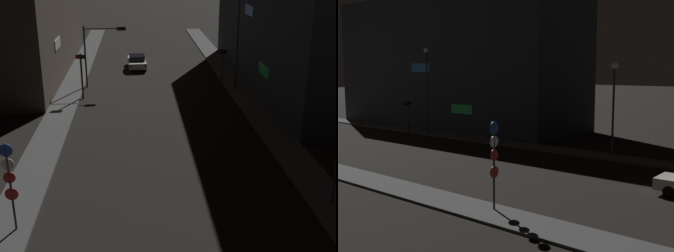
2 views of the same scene
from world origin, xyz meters
The scene contains 9 objects.
sidewalk_left centered at (-7.50, 33.03, 0.06)m, with size 2.19×70.07×0.13m, color #4C4C4C.
sidewalk_right centered at (7.50, 33.03, 0.06)m, with size 2.19×70.07×0.13m, color #4C4C4C.
building_facade_right centered at (13.72, 35.81, 7.23)m, with size 10.33×30.07×14.46m.
far_car centered at (-1.57, 42.24, 0.73)m, with size 1.98×4.52×1.42m.
traffic_light_overhead centered at (-4.80, 35.18, 3.94)m, with size 3.74×0.41×5.50m.
traffic_light_left_kerb centered at (-6.16, 31.57, 2.73)m, with size 0.80×0.42×3.82m.
traffic_light_right_kerb centered at (6.16, 35.12, 2.41)m, with size 0.80×0.41×3.32m.
sign_pole_left centered at (-7.09, 12.15, 2.46)m, with size 0.57×0.10×4.02m.
street_lamp_far_block centered at (6.97, 33.04, 5.64)m, with size 0.49×0.49×8.44m.
Camera 1 is at (-1.73, -5.26, 11.35)m, focal length 48.72 mm.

